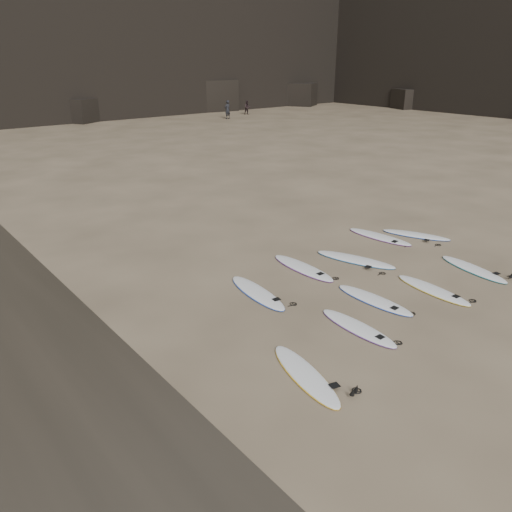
{
  "coord_description": "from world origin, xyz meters",
  "views": [
    {
      "loc": [
        -11.07,
        -7.26,
        6.43
      ],
      "look_at": [
        -3.4,
        2.19,
        1.5
      ],
      "focal_mm": 35.0,
      "sensor_mm": 36.0,
      "label": 1
    }
  ],
  "objects_px": {
    "surfboard_2": "(374,300)",
    "surfboard_3": "(433,290)",
    "surfboard_1": "(358,327)",
    "surfboard_5": "(257,292)",
    "person_a": "(227,110)",
    "surfboard_0": "(305,375)",
    "surfboard_4": "(473,269)",
    "surfboard_6": "(303,268)",
    "surfboard_7": "(355,259)",
    "person_b": "(247,108)",
    "surfboard_9": "(416,235)",
    "surfboard_8": "(379,237)"
  },
  "relations": [
    {
      "from": "person_a",
      "to": "surfboard_0",
      "type": "bearing_deg",
      "value": 47.8
    },
    {
      "from": "surfboard_1",
      "to": "surfboard_5",
      "type": "distance_m",
      "value": 3.22
    },
    {
      "from": "surfboard_1",
      "to": "person_a",
      "type": "relative_size",
      "value": 1.25
    },
    {
      "from": "surfboard_5",
      "to": "surfboard_7",
      "type": "distance_m",
      "value": 4.14
    },
    {
      "from": "surfboard_2",
      "to": "surfboard_4",
      "type": "xyz_separation_m",
      "value": [
        4.21,
        -0.62,
        -0.0
      ]
    },
    {
      "from": "surfboard_6",
      "to": "surfboard_2",
      "type": "bearing_deg",
      "value": -88.65
    },
    {
      "from": "surfboard_0",
      "to": "surfboard_2",
      "type": "distance_m",
      "value": 4.19
    },
    {
      "from": "surfboard_1",
      "to": "person_b",
      "type": "xyz_separation_m",
      "value": [
        27.84,
        39.96,
        0.73
      ]
    },
    {
      "from": "surfboard_3",
      "to": "person_b",
      "type": "distance_m",
      "value": 46.81
    },
    {
      "from": "surfboard_1",
      "to": "surfboard_5",
      "type": "relative_size",
      "value": 0.91
    },
    {
      "from": "surfboard_0",
      "to": "surfboard_4",
      "type": "relative_size",
      "value": 1.01
    },
    {
      "from": "surfboard_4",
      "to": "surfboard_5",
      "type": "bearing_deg",
      "value": 166.42
    },
    {
      "from": "surfboard_5",
      "to": "person_b",
      "type": "relative_size",
      "value": 1.71
    },
    {
      "from": "surfboard_4",
      "to": "person_a",
      "type": "distance_m",
      "value": 41.88
    },
    {
      "from": "surfboard_3",
      "to": "surfboard_4",
      "type": "xyz_separation_m",
      "value": [
        2.36,
        0.05,
        0.0
      ]
    },
    {
      "from": "surfboard_7",
      "to": "person_b",
      "type": "distance_m",
      "value": 44.29
    },
    {
      "from": "surfboard_2",
      "to": "surfboard_3",
      "type": "relative_size",
      "value": 1.0
    },
    {
      "from": "surfboard_2",
      "to": "surfboard_7",
      "type": "relative_size",
      "value": 0.9
    },
    {
      "from": "surfboard_1",
      "to": "surfboard_4",
      "type": "xyz_separation_m",
      "value": [
        5.76,
        0.1,
        0.0
      ]
    },
    {
      "from": "surfboard_5",
      "to": "person_a",
      "type": "bearing_deg",
      "value": 62.1
    },
    {
      "from": "surfboard_4",
      "to": "surfboard_6",
      "type": "bearing_deg",
      "value": 151.56
    },
    {
      "from": "surfboard_2",
      "to": "surfboard_3",
      "type": "height_order",
      "value": "same"
    },
    {
      "from": "surfboard_4",
      "to": "surfboard_5",
      "type": "distance_m",
      "value": 7.15
    },
    {
      "from": "surfboard_3",
      "to": "surfboard_9",
      "type": "bearing_deg",
      "value": 44.63
    },
    {
      "from": "surfboard_0",
      "to": "surfboard_1",
      "type": "bearing_deg",
      "value": 27.38
    },
    {
      "from": "surfboard_8",
      "to": "surfboard_0",
      "type": "bearing_deg",
      "value": -156.72
    },
    {
      "from": "surfboard_2",
      "to": "surfboard_7",
      "type": "height_order",
      "value": "surfboard_7"
    },
    {
      "from": "surfboard_6",
      "to": "person_b",
      "type": "relative_size",
      "value": 1.75
    },
    {
      "from": "surfboard_2",
      "to": "surfboard_9",
      "type": "xyz_separation_m",
      "value": [
        5.59,
        2.46,
        0.0
      ]
    },
    {
      "from": "surfboard_1",
      "to": "surfboard_8",
      "type": "bearing_deg",
      "value": 35.32
    },
    {
      "from": "surfboard_3",
      "to": "surfboard_6",
      "type": "relative_size",
      "value": 0.93
    },
    {
      "from": "surfboard_2",
      "to": "surfboard_8",
      "type": "relative_size",
      "value": 0.94
    },
    {
      "from": "person_b",
      "to": "surfboard_2",
      "type": "bearing_deg",
      "value": -104.01
    },
    {
      "from": "surfboard_1",
      "to": "person_a",
      "type": "distance_m",
      "value": 44.72
    },
    {
      "from": "surfboard_1",
      "to": "surfboard_2",
      "type": "bearing_deg",
      "value": 26.58
    },
    {
      "from": "person_b",
      "to": "surfboard_8",
      "type": "bearing_deg",
      "value": -101.54
    },
    {
      "from": "surfboard_2",
      "to": "surfboard_4",
      "type": "distance_m",
      "value": 4.26
    },
    {
      "from": "surfboard_1",
      "to": "surfboard_2",
      "type": "relative_size",
      "value": 0.96
    },
    {
      "from": "surfboard_5",
      "to": "surfboard_6",
      "type": "bearing_deg",
      "value": 18.77
    },
    {
      "from": "surfboard_0",
      "to": "surfboard_8",
      "type": "xyz_separation_m",
      "value": [
        8.32,
        4.53,
        0.0
      ]
    },
    {
      "from": "surfboard_4",
      "to": "surfboard_6",
      "type": "height_order",
      "value": "surfboard_6"
    },
    {
      "from": "surfboard_7",
      "to": "person_b",
      "type": "bearing_deg",
      "value": 38.52
    },
    {
      "from": "surfboard_4",
      "to": "surfboard_9",
      "type": "bearing_deg",
      "value": 77.49
    },
    {
      "from": "surfboard_2",
      "to": "person_b",
      "type": "distance_m",
      "value": 47.24
    },
    {
      "from": "surfboard_3",
      "to": "surfboard_5",
      "type": "relative_size",
      "value": 0.94
    },
    {
      "from": "surfboard_2",
      "to": "surfboard_3",
      "type": "xyz_separation_m",
      "value": [
        1.85,
        -0.67,
        -0.0
      ]
    },
    {
      "from": "surfboard_5",
      "to": "surfboard_8",
      "type": "height_order",
      "value": "surfboard_8"
    },
    {
      "from": "surfboard_3",
      "to": "surfboard_8",
      "type": "bearing_deg",
      "value": 61.95
    },
    {
      "from": "surfboard_3",
      "to": "surfboard_1",
      "type": "bearing_deg",
      "value": -174.57
    },
    {
      "from": "surfboard_7",
      "to": "person_b",
      "type": "xyz_separation_m",
      "value": [
        24.41,
        36.95,
        0.72
      ]
    }
  ]
}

